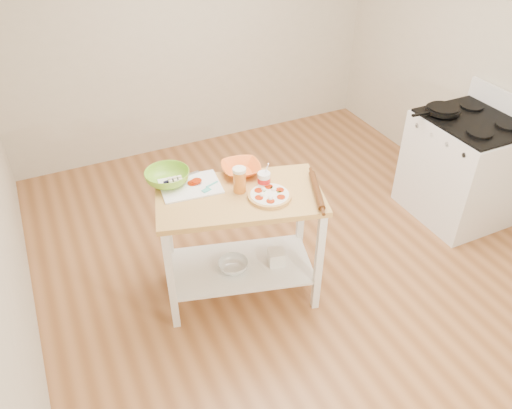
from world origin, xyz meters
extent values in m
cube|color=#9A6339|center=(0.00, 0.00, -0.01)|extent=(4.00, 4.50, 0.02)
cube|color=beige|center=(0.00, 2.26, 1.35)|extent=(4.00, 0.02, 2.70)
cube|color=tan|center=(-0.54, -0.12, 0.88)|extent=(1.23, 0.88, 0.04)
cube|color=white|center=(-0.54, -0.12, 0.25)|extent=(1.14, 0.80, 0.02)
cube|color=white|center=(-1.10, -0.24, 0.43)|extent=(0.06, 0.06, 0.86)
cube|color=white|center=(-0.96, 0.26, 0.43)|extent=(0.06, 0.06, 0.86)
cube|color=white|center=(-0.12, -0.51, 0.43)|extent=(0.06, 0.06, 0.86)
cube|color=white|center=(0.02, -0.01, 0.43)|extent=(0.06, 0.06, 0.86)
cube|color=silver|center=(1.63, -0.03, 0.46)|extent=(0.71, 0.84, 0.92)
cube|color=black|center=(1.63, -0.03, 0.93)|extent=(0.67, 0.80, 0.02)
cube|color=silver|center=(1.97, -0.03, 1.02)|extent=(0.03, 0.83, 0.18)
cylinder|color=black|center=(1.47, 0.18, 0.98)|extent=(0.28, 0.28, 0.03)
cube|color=black|center=(1.25, 0.19, 0.98)|extent=(0.18, 0.04, 0.02)
cylinder|color=#E1AE60|center=(-0.37, -0.24, 0.91)|extent=(0.29, 0.29, 0.02)
cylinder|color=#E1AE60|center=(-0.37, -0.24, 0.92)|extent=(0.29, 0.29, 0.01)
cylinder|color=white|center=(-0.37, -0.24, 0.92)|extent=(0.26, 0.26, 0.01)
cylinder|color=#9F1F02|center=(-0.29, -0.23, 0.93)|extent=(0.06, 0.06, 0.01)
cylinder|color=#9F1F02|center=(-0.34, -0.16, 0.93)|extent=(0.06, 0.06, 0.01)
cylinder|color=#9F1F02|center=(-0.42, -0.17, 0.93)|extent=(0.06, 0.06, 0.01)
cylinder|color=#9F1F02|center=(-0.45, -0.25, 0.93)|extent=(0.06, 0.06, 0.01)
cylinder|color=#9F1F02|center=(-0.40, -0.32, 0.93)|extent=(0.06, 0.06, 0.01)
cylinder|color=#9F1F02|center=(-0.32, -0.31, 0.93)|extent=(0.06, 0.06, 0.01)
sphere|color=white|center=(-0.33, -0.21, 0.93)|extent=(0.03, 0.03, 0.03)
sphere|color=white|center=(-0.39, -0.18, 0.93)|extent=(0.03, 0.03, 0.03)
sphere|color=white|center=(-0.42, -0.24, 0.93)|extent=(0.03, 0.03, 0.03)
sphere|color=white|center=(-0.39, -0.29, 0.93)|extent=(0.03, 0.03, 0.03)
plane|color=#195918|center=(-0.31, -0.25, 0.93)|extent=(0.03, 0.03, 0.00)
plane|color=#195918|center=(-0.33, -0.18, 0.93)|extent=(0.03, 0.03, 0.00)
plane|color=#195918|center=(-0.39, -0.19, 0.93)|extent=(0.03, 0.03, 0.00)
plane|color=#195918|center=(-0.43, -0.23, 0.93)|extent=(0.03, 0.03, 0.00)
cube|color=white|center=(-0.80, 0.10, 0.91)|extent=(0.43, 0.34, 0.01)
cube|color=#F4EACC|center=(-0.92, 0.18, 0.92)|extent=(0.03, 0.03, 0.02)
cube|color=#F4EACC|center=(-0.88, 0.18, 0.92)|extent=(0.03, 0.03, 0.02)
cube|color=#F4EACC|center=(-0.85, 0.17, 0.92)|extent=(0.03, 0.03, 0.02)
cube|color=#F4EACC|center=(-0.91, 0.22, 0.92)|extent=(0.03, 0.03, 0.02)
cube|color=#F4EACC|center=(-0.88, 0.21, 0.92)|extent=(0.03, 0.03, 0.02)
cube|color=#F4EACC|center=(-0.84, 0.21, 0.92)|extent=(0.03, 0.03, 0.02)
cylinder|color=#9F1F02|center=(-0.78, 0.12, 0.92)|extent=(0.07, 0.07, 0.01)
cylinder|color=#9F1F02|center=(-0.77, 0.12, 0.92)|extent=(0.07, 0.07, 0.01)
cylinder|color=#9F1F02|center=(-0.75, 0.11, 0.93)|extent=(0.07, 0.07, 0.01)
cube|color=#47BAAE|center=(-0.73, 0.00, 0.92)|extent=(0.07, 0.05, 0.01)
cylinder|color=#47BAAE|center=(-0.67, 0.04, 0.92)|extent=(0.10, 0.04, 0.01)
cube|color=silver|center=(-0.78, 0.23, 0.91)|extent=(0.18, 0.04, 0.00)
cube|color=black|center=(-0.91, 0.20, 0.92)|extent=(0.10, 0.03, 0.01)
imported|color=orange|center=(-0.42, 0.12, 0.93)|extent=(0.32, 0.32, 0.07)
imported|color=#79B92C|center=(-0.93, 0.21, 0.95)|extent=(0.36, 0.36, 0.10)
cylinder|color=orange|center=(-0.52, -0.09, 0.98)|extent=(0.08, 0.08, 0.16)
cylinder|color=white|center=(-0.52, -0.09, 1.07)|extent=(0.09, 0.09, 0.02)
cylinder|color=white|center=(-0.35, -0.11, 0.95)|extent=(0.09, 0.09, 0.11)
cylinder|color=red|center=(-0.35, -0.11, 0.95)|extent=(0.09, 0.09, 0.04)
cylinder|color=silver|center=(-0.33, -0.11, 1.03)|extent=(0.01, 0.06, 0.11)
cylinder|color=#522C12|center=(-0.07, -0.33, 0.92)|extent=(0.20, 0.40, 0.05)
imported|color=silver|center=(-0.61, -0.14, 0.29)|extent=(0.25, 0.25, 0.07)
cube|color=white|center=(-0.29, -0.22, 0.32)|extent=(0.14, 0.14, 0.12)
camera|label=1|loc=(-1.61, -2.63, 2.80)|focal=35.00mm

